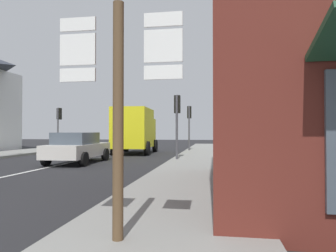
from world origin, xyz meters
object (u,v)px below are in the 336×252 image
(sedan_far, at_px, (78,147))
(delivery_truck, at_px, (135,130))
(traffic_light_far_right, at_px, (189,118))
(traffic_light_near_right, at_px, (177,112))
(route_sign_post, at_px, (119,102))
(traffic_light_far_left, at_px, (59,119))

(sedan_far, relative_size, delivery_truck, 0.83)
(traffic_light_far_right, bearing_deg, delivery_truck, -147.12)
(sedan_far, xyz_separation_m, traffic_light_near_right, (4.62, 1.53, 1.72))
(sedan_far, distance_m, delivery_truck, 6.55)
(route_sign_post, relative_size, traffic_light_near_right, 0.95)
(traffic_light_far_right, height_order, traffic_light_far_left, traffic_light_far_right)
(sedan_far, distance_m, route_sign_post, 11.29)
(route_sign_post, distance_m, traffic_light_near_right, 11.46)
(delivery_truck, bearing_deg, traffic_light_far_left, 164.51)
(sedan_far, bearing_deg, traffic_light_far_left, 123.80)
(traffic_light_far_left, bearing_deg, delivery_truck, -15.49)
(delivery_truck, distance_m, traffic_light_far_left, 6.90)
(delivery_truck, xyz_separation_m, traffic_light_far_left, (-6.60, 1.83, 0.83))
(route_sign_post, bearing_deg, traffic_light_far_left, 120.82)
(sedan_far, height_order, route_sign_post, route_sign_post)
(delivery_truck, height_order, route_sign_post, route_sign_post)
(route_sign_post, xyz_separation_m, traffic_light_near_right, (-0.68, 11.43, 0.57))
(sedan_far, xyz_separation_m, delivery_truck, (1.10, 6.39, 0.89))
(sedan_far, height_order, traffic_light_far_left, traffic_light_far_left)
(delivery_truck, relative_size, traffic_light_far_left, 1.53)
(traffic_light_near_right, height_order, traffic_light_far_right, traffic_light_far_right)
(sedan_far, bearing_deg, route_sign_post, -61.81)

